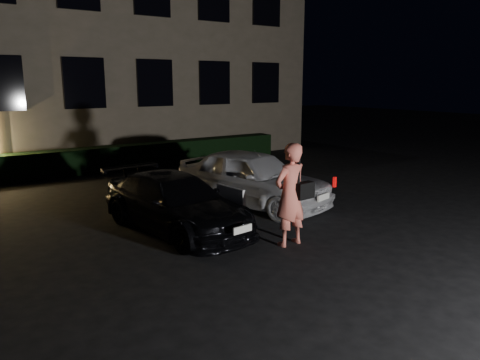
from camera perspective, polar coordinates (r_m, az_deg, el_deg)
ground at (r=7.87m, az=7.73°, el=-11.02°), size 80.00×80.00×0.00m
building at (r=21.07m, az=-22.43°, el=19.09°), size 20.00×8.11×12.00m
hedge at (r=16.74m, az=-17.43°, el=2.33°), size 15.00×0.70×0.85m
sedan at (r=9.82m, az=-7.83°, el=-2.77°), size 2.08×4.19×1.16m
hatch at (r=11.65m, az=1.49°, el=0.29°), size 2.66×4.43×1.41m
man at (r=8.79m, az=6.17°, el=-1.78°), size 0.83×0.52×1.96m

